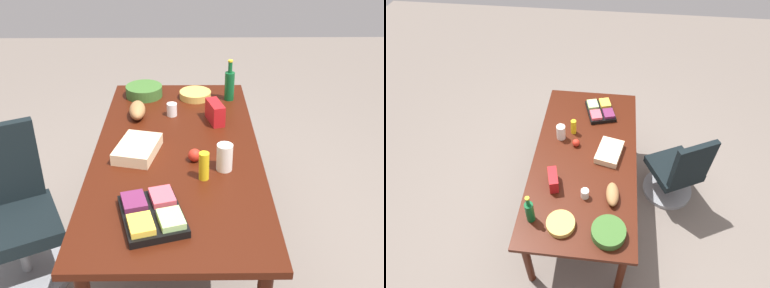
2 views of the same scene
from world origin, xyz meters
TOP-DOWN VIEW (x-y plane):
  - ground_plane at (0.00, 0.00)m, footprint 10.00×10.00m
  - conference_table at (0.00, 0.00)m, footprint 2.03×1.00m
  - office_chair at (-0.21, 0.98)m, footprint 0.64×0.64m
  - fruit_platter at (-0.67, 0.11)m, footprint 0.42×0.37m
  - paper_cup at (0.46, 0.04)m, footprint 0.08×0.08m
  - chip_bag_red at (0.37, -0.25)m, footprint 0.21×0.13m
  - mustard_bottle at (-0.32, -0.15)m, footprint 0.07×0.07m
  - sheet_cake at (-0.06, 0.23)m, footprint 0.36×0.29m
  - chip_bowl at (0.76, -0.12)m, footprint 0.29×0.29m
  - salad_bowl at (0.80, 0.26)m, footprint 0.28×0.28m
  - apple_red at (-0.14, -0.10)m, footprint 0.08×0.08m
  - bread_loaf at (0.45, 0.28)m, footprint 0.25×0.13m
  - mayo_jar at (-0.23, -0.27)m, footprint 0.10×0.10m
  - wine_bottle at (0.73, -0.38)m, footprint 0.08×0.08m

SIDE VIEW (x-z plane):
  - ground_plane at x=0.00m, z-range 0.00..0.00m
  - office_chair at x=-0.21m, z-range -0.12..0.85m
  - conference_table at x=0.00m, z-range 0.31..1.08m
  - chip_bowl at x=0.76m, z-range 0.78..0.83m
  - fruit_platter at x=-0.67m, z-range 0.77..0.84m
  - sheet_cake at x=-0.06m, z-range 0.78..0.85m
  - apple_red at x=-0.14m, z-range 0.78..0.85m
  - salad_bowl at x=0.80m, z-range 0.78..0.86m
  - paper_cup at x=0.46m, z-range 0.78..0.87m
  - bread_loaf at x=0.45m, z-range 0.78..0.88m
  - chip_bag_red at x=0.37m, z-range 0.78..0.92m
  - mayo_jar at x=-0.23m, z-range 0.78..0.93m
  - mustard_bottle at x=-0.32m, z-range 0.78..0.94m
  - wine_bottle at x=0.73m, z-range 0.74..1.05m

